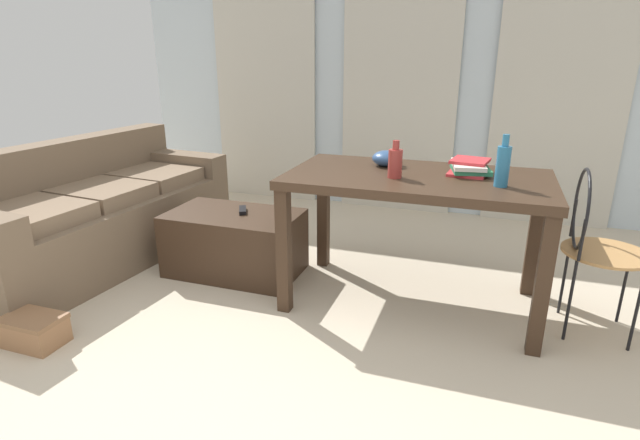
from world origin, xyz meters
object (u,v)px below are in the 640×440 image
(couch, at_px, (95,215))
(craft_table, at_px, (417,193))
(bowl, at_px, (387,158))
(coffee_table, at_px, (235,243))
(book_stack, at_px, (469,167))
(shoebox, at_px, (34,330))
(wire_chair, at_px, (593,235))
(tv_remote_primary, at_px, (243,210))
(bottle_near, at_px, (395,163))
(bottle_far, at_px, (503,165))

(couch, xyz_separation_m, craft_table, (2.22, 0.07, 0.34))
(bowl, bearing_deg, couch, -173.18)
(coffee_table, height_order, craft_table, craft_table)
(book_stack, xyz_separation_m, shoebox, (-1.98, -1.21, -0.73))
(wire_chair, xyz_separation_m, book_stack, (-0.64, 0.14, 0.27))
(tv_remote_primary, bearing_deg, book_stack, -25.61)
(bowl, bearing_deg, tv_remote_primary, -174.30)
(bowl, bearing_deg, shoebox, -140.32)
(coffee_table, xyz_separation_m, craft_table, (1.18, -0.04, 0.46))
(bottle_near, height_order, shoebox, bottle_near)
(shoebox, bearing_deg, wire_chair, 22.24)
(wire_chair, xyz_separation_m, bottle_far, (-0.47, -0.10, 0.35))
(book_stack, bearing_deg, craft_table, -154.14)
(coffee_table, height_order, tv_remote_primary, tv_remote_primary)
(book_stack, distance_m, shoebox, 2.43)
(shoebox, bearing_deg, couch, 116.20)
(bowl, height_order, tv_remote_primary, bowl)
(couch, height_order, coffee_table, couch)
(craft_table, relative_size, bottle_far, 5.47)
(craft_table, height_order, bowl, bowl)
(book_stack, bearing_deg, bottle_near, -148.29)
(couch, distance_m, craft_table, 2.24)
(bottle_far, bearing_deg, bowl, 156.42)
(couch, bearing_deg, wire_chair, 1.06)
(bottle_near, xyz_separation_m, tv_remote_primary, (-1.02, 0.18, -0.43))
(wire_chair, height_order, bottle_far, bottle_far)
(couch, relative_size, coffee_table, 2.37)
(couch, distance_m, shoebox, 1.15)
(craft_table, height_order, wire_chair, wire_chair)
(bottle_near, distance_m, shoebox, 2.04)
(craft_table, bearing_deg, shoebox, -147.80)
(coffee_table, distance_m, bottle_near, 1.25)
(wire_chair, height_order, book_stack, wire_chair)
(couch, relative_size, bottle_far, 7.80)
(couch, relative_size, bottle_near, 10.12)
(coffee_table, bearing_deg, bottle_near, -7.36)
(coffee_table, bearing_deg, couch, -174.15)
(coffee_table, relative_size, bottle_far, 3.29)
(coffee_table, bearing_deg, tv_remote_primary, 41.04)
(tv_remote_primary, xyz_separation_m, shoebox, (-0.59, -1.16, -0.35))
(wire_chair, bearing_deg, bowl, 170.65)
(tv_remote_primary, bearing_deg, coffee_table, -166.59)
(shoebox, bearing_deg, craft_table, 32.20)
(shoebox, bearing_deg, bowl, 39.68)
(couch, height_order, bottle_near, bottle_near)
(wire_chair, height_order, bottle_near, bottle_near)
(couch, height_order, bowl, bowl)
(coffee_table, relative_size, bottle_near, 4.27)
(craft_table, bearing_deg, tv_remote_primary, 176.08)
(craft_table, bearing_deg, bottle_near, -136.93)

